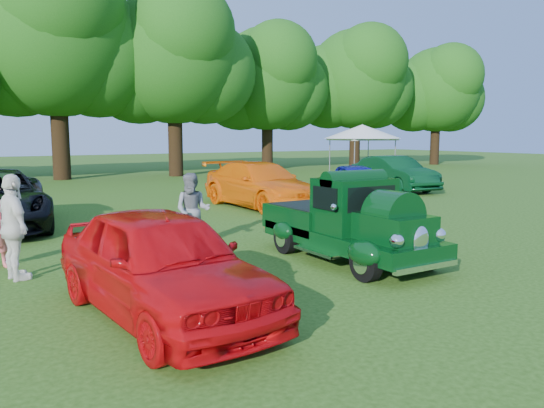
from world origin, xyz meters
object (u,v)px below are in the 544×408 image
hero_pickup (347,224)px  back_car_blue (357,182)px  back_car_green (394,173)px  spectator_grey (193,210)px  canopy_tent (362,132)px  red_convertible (162,263)px  spectator_white (14,227)px  back_car_orange (261,185)px

hero_pickup → back_car_blue: hero_pickup is taller
back_car_green → spectator_grey: size_ratio=2.82×
back_car_green → canopy_tent: (1.74, 4.22, 1.85)m
back_car_blue → red_convertible: bearing=-118.5°
spectator_grey → hero_pickup: bearing=-16.1°
back_car_blue → spectator_white: spectator_white is taller
canopy_tent → back_car_green: bearing=-112.4°
back_car_green → canopy_tent: 4.93m
spectator_white → back_car_blue: bearing=-77.4°
back_car_blue → back_car_green: back_car_green is taller
red_convertible → canopy_tent: bearing=36.5°
hero_pickup → back_car_blue: 10.13m
red_convertible → spectator_grey: 4.53m
back_car_orange → back_car_green: (7.76, 1.59, -0.01)m
spectator_grey → canopy_tent: bearing=73.1°
canopy_tent → spectator_grey: bearing=-142.7°
back_car_orange → back_car_blue: bearing=-3.5°
canopy_tent → back_car_orange: bearing=-148.5°
back_car_orange → red_convertible: bearing=-130.3°
back_car_green → spectator_white: size_ratio=2.54×
red_convertible → spectator_white: 3.42m
hero_pickup → canopy_tent: size_ratio=0.94×
back_car_green → spectator_grey: 13.92m
hero_pickup → back_car_green: bearing=42.1°
back_car_orange → back_car_blue: size_ratio=1.32×
red_convertible → spectator_white: bearing=110.8°
red_convertible → back_car_orange: size_ratio=0.83×
back_car_orange → canopy_tent: (9.50, 5.81, 1.84)m
back_car_blue → back_car_green: 3.85m
back_car_blue → spectator_grey: size_ratio=2.45×
red_convertible → back_car_blue: 14.10m
spectator_grey → back_car_orange: bearing=82.8°
back_car_orange → back_car_green: bearing=8.3°
red_convertible → back_car_orange: bearing=47.3°
back_car_green → canopy_tent: canopy_tent is taller
red_convertible → canopy_tent: 21.95m
canopy_tent → hero_pickup: bearing=-131.6°
spectator_grey → spectator_white: 3.77m
spectator_grey → spectator_white: bearing=-129.8°
back_car_blue → spectator_white: 13.77m
spectator_white → spectator_grey: bearing=-88.0°
spectator_white → red_convertible: bearing=-165.9°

